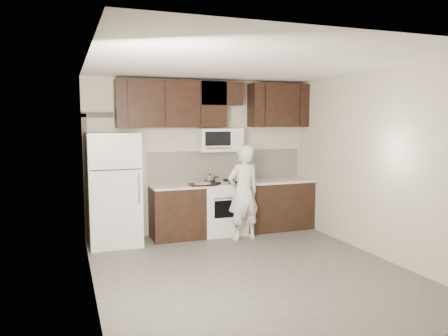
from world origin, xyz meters
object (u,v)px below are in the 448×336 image
stove (222,208)px  microwave (220,140)px  person (243,193)px  refrigerator (114,189)px

stove → microwave: bearing=90.1°
person → microwave: bearing=-80.1°
stove → microwave: microwave is taller
refrigerator → microwave: bearing=5.1°
stove → refrigerator: 1.90m
person → stove: bearing=-76.2°
microwave → person: (0.20, -0.61, -0.85)m
stove → refrigerator: refrigerator is taller
microwave → stove: bearing=-89.9°
stove → microwave: 1.20m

